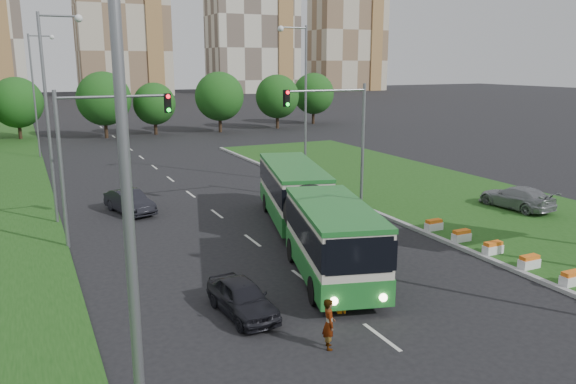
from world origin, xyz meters
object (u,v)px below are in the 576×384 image
car_left_near (242,298)px  shopping_trolley (341,306)px  articulated_bus (304,210)px  traffic_mast_left (93,142)px  car_median (516,197)px  traffic_mast_median (342,126)px  pedestrian (329,324)px  car_left_far (130,202)px

car_left_near → shopping_trolley: bearing=-27.2°
articulated_bus → car_left_near: (-5.90, -6.49, -1.16)m
traffic_mast_left → car_left_near: (3.67, -11.24, -4.67)m
car_median → articulated_bus: bearing=-4.0°
traffic_mast_median → car_left_near: 17.42m
shopping_trolley → pedestrian: bearing=-110.2°
car_left_far → pedestrian: 20.67m
car_left_far → pedestrian: pedestrian is taller
car_left_near → traffic_mast_left: bearing=103.6°
traffic_mast_left → pedestrian: 16.42m
pedestrian → shopping_trolley: 2.88m
car_left_near → articulated_bus: bearing=43.3°
car_left_far → traffic_mast_median: bearing=-36.5°
car_left_far → pedestrian: (2.84, -20.47, 0.15)m
articulated_bus → car_median: 15.45m
car_left_near → pedestrian: 4.01m
articulated_bus → car_left_near: bearing=-116.6°
traffic_mast_left → shopping_trolley: size_ratio=14.74×
traffic_mast_median → car_median: bearing=-29.0°
car_median → car_left_near: bearing=12.6°
traffic_mast_median → car_median: size_ratio=1.60×
car_left_far → pedestrian: size_ratio=2.52×
car_median → traffic_mast_median: bearing=-34.1°
articulated_bus → car_left_near: articulated_bus is taller
articulated_bus → car_median: bearing=16.8°
articulated_bus → pedestrian: 11.02m
traffic_mast_left → car_left_near: size_ratio=2.02×
traffic_mast_left → pedestrian: (5.35, -14.87, -4.48)m
car_median → traffic_mast_left: bearing=-15.2°
car_left_near → car_median: size_ratio=0.79×
traffic_mast_median → car_left_near: (-11.49, -12.24, -4.67)m
car_left_near → pedestrian: size_ratio=2.27×
traffic_mast_median → articulated_bus: size_ratio=0.44×
articulated_bus → pedestrian: bearing=-96.9°
pedestrian → car_left_far: bearing=26.6°
car_left_near → traffic_mast_median: bearing=42.3°
car_left_near → shopping_trolley: 3.76m
traffic_mast_left → car_median: (24.99, -4.46, -4.48)m
traffic_mast_median → car_left_near: traffic_mast_median is taller
car_left_near → pedestrian: bearing=-69.7°
traffic_mast_median → pedestrian: traffic_mast_median is taller
car_left_far → articulated_bus: bearing=-72.2°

